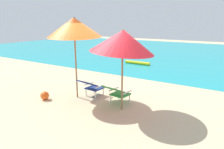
{
  "coord_description": "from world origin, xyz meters",
  "views": [
    {
      "loc": [
        3.63,
        -5.23,
        2.55
      ],
      "look_at": [
        0.0,
        0.58,
        0.75
      ],
      "focal_mm": 32.59,
      "sensor_mm": 36.0,
      "label": 1
    }
  ],
  "objects": [
    {
      "name": "swim_buoy",
      "position": [
        -1.5,
        5.93,
        0.1
      ],
      "size": [
        1.6,
        0.18,
        0.18
      ],
      "primitive_type": "cylinder",
      "rotation": [
        0.0,
        1.57,
        0.0
      ],
      "color": "yellow",
      "rests_on": "ocean_band"
    },
    {
      "name": "lounge_chair_right",
      "position": [
        0.58,
        -0.05,
        0.4
      ],
      "size": [
        0.64,
        0.94,
        0.68
      ],
      "color": "#338E3D",
      "rests_on": "ground_plane"
    },
    {
      "name": "beach_umbrella_right",
      "position": [
        0.92,
        -0.34,
        2.02
      ],
      "size": [
        2.38,
        2.36,
        2.4
      ],
      "color": "olive",
      "rests_on": "ground_plane"
    },
    {
      "name": "lounge_chair_left",
      "position": [
        -0.49,
        0.02,
        0.4
      ],
      "size": [
        0.61,
        0.92,
        0.68
      ],
      "color": "navy",
      "rests_on": "ground_plane"
    },
    {
      "name": "beach_umbrella_left",
      "position": [
        -0.9,
        -0.25,
        2.36
      ],
      "size": [
        2.25,
        2.27,
        2.7
      ],
      "color": "olive",
      "rests_on": "ground_plane"
    },
    {
      "name": "ocean_band",
      "position": [
        0.0,
        12.05,
        0.0
      ],
      "size": [
        40.0,
        18.0,
        0.01
      ],
      "primitive_type": "cube",
      "color": "teal",
      "rests_on": "ground_plane"
    },
    {
      "name": "ground_plane",
      "position": [
        0.0,
        4.0,
        0.0
      ],
      "size": [
        40.0,
        40.0,
        0.0
      ],
      "primitive_type": "plane",
      "color": "#CCB78E"
    },
    {
      "name": "beach_ball",
      "position": [
        -1.67,
        -1.0,
        0.14
      ],
      "size": [
        0.28,
        0.28,
        0.28
      ],
      "primitive_type": "sphere",
      "color": "#EA5619",
      "rests_on": "ground_plane"
    }
  ]
}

